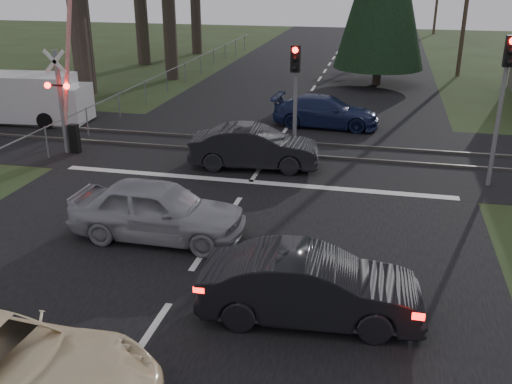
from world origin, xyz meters
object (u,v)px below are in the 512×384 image
(blue_sedan, at_px, (326,112))
(dark_car_far, at_px, (255,147))
(white_van, at_px, (28,98))
(crossing_signal, at_px, (66,99))
(traffic_signal_right, at_px, (507,83))
(silver_car, at_px, (158,210))
(traffic_signal_center, at_px, (295,83))
(dark_hatchback, at_px, (310,287))

(blue_sedan, relative_size, dark_car_far, 1.04)
(white_van, bearing_deg, crossing_signal, -47.08)
(traffic_signal_right, bearing_deg, silver_car, -147.16)
(crossing_signal, bearing_deg, traffic_signal_center, 6.15)
(traffic_signal_right, xyz_separation_m, dark_hatchback, (-4.63, -8.52, -2.60))
(traffic_signal_center, bearing_deg, traffic_signal_right, -10.41)
(dark_hatchback, xyz_separation_m, silver_car, (-4.29, 2.77, 0.05))
(traffic_signal_right, xyz_separation_m, blue_sedan, (-5.95, 6.21, -2.64))
(traffic_signal_center, bearing_deg, silver_car, -108.83)
(crossing_signal, xyz_separation_m, traffic_signal_center, (8.27, 0.89, 0.75))
(traffic_signal_right, distance_m, traffic_signal_center, 6.68)
(blue_sedan, bearing_deg, dark_car_far, 166.38)
(crossing_signal, relative_size, traffic_signal_right, 1.48)
(dark_car_far, bearing_deg, traffic_signal_right, -96.99)
(traffic_signal_center, xyz_separation_m, blue_sedan, (0.60, 5.00, -2.14))
(dark_car_far, bearing_deg, dark_hatchback, -165.97)
(silver_car, bearing_deg, crossing_signal, 44.85)
(silver_car, distance_m, dark_car_far, 6.05)
(dark_car_far, bearing_deg, silver_car, 163.16)
(crossing_signal, distance_m, silver_car, 8.56)
(dark_car_far, xyz_separation_m, white_van, (-11.24, 3.88, 0.36))
(dark_hatchback, height_order, blue_sedan, dark_hatchback)
(dark_car_far, bearing_deg, white_van, 65.27)
(crossing_signal, xyz_separation_m, dark_hatchback, (10.19, -8.83, -1.34))
(white_van, bearing_deg, blue_sedan, 4.27)
(blue_sedan, bearing_deg, white_van, 102.32)
(traffic_signal_right, bearing_deg, dark_hatchback, -118.53)
(silver_car, bearing_deg, dark_hatchback, -122.17)
(traffic_signal_right, bearing_deg, dark_car_far, 178.68)
(traffic_signal_right, bearing_deg, traffic_signal_center, 169.59)
(crossing_signal, xyz_separation_m, blue_sedan, (8.87, 5.89, -1.39))
(crossing_signal, xyz_separation_m, white_van, (-4.16, 3.75, -0.97))
(crossing_signal, bearing_deg, white_van, 137.99)
(crossing_signal, xyz_separation_m, traffic_signal_right, (14.82, -0.31, 1.26))
(traffic_signal_right, height_order, blue_sedan, traffic_signal_right)
(dark_hatchback, distance_m, silver_car, 5.10)
(silver_car, distance_m, blue_sedan, 12.33)
(dark_car_far, bearing_deg, crossing_signal, 83.26)
(crossing_signal, xyz_separation_m, dark_car_far, (7.07, -0.13, -1.33))
(crossing_signal, height_order, traffic_signal_right, crossing_signal)
(dark_car_far, distance_m, white_van, 11.90)
(traffic_signal_right, relative_size, white_van, 0.83)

